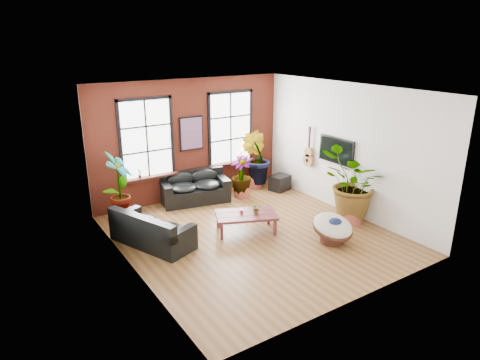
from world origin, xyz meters
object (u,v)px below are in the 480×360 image
at_px(sofa_back, 194,188).
at_px(sofa_left, 151,230).
at_px(coffee_table, 246,216).
at_px(papasan_chair, 333,228).

xyz_separation_m(sofa_back, sofa_left, (-2.14, -1.97, -0.04)).
bearing_deg(coffee_table, sofa_back, 115.55).
height_order(sofa_left, papasan_chair, sofa_left).
height_order(sofa_back, sofa_left, sofa_back).
bearing_deg(sofa_back, sofa_left, -126.03).
height_order(sofa_back, coffee_table, sofa_back).
relative_size(sofa_back, sofa_left, 0.94).
bearing_deg(sofa_back, coffee_table, -76.28).
distance_m(sofa_back, coffee_table, 2.57).
xyz_separation_m(sofa_back, coffee_table, (0.11, -2.57, 0.02)).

